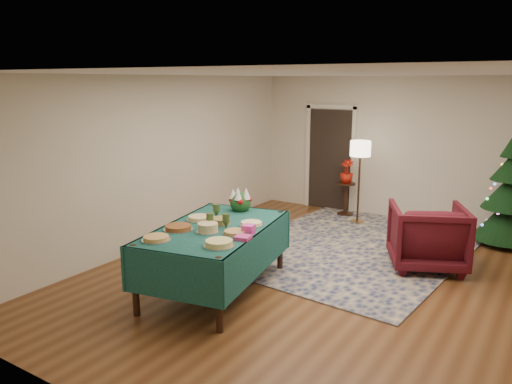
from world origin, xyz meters
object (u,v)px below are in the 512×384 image
Objects in this scene: side_table at (346,200)px; gift_box at (249,229)px; potted_plant at (347,176)px; buffet_table at (215,239)px; christmas_tree at (509,195)px; armchair at (428,233)px; floor_lamp at (360,154)px.

gift_box is at bearing -82.78° from side_table.
buffet_table is at bearing -89.64° from potted_plant.
side_table is at bearing 174.44° from christmas_tree.
armchair reaches higher than potted_plant.
potted_plant is (0.00, 0.00, 0.46)m from side_table.
gift_box reaches higher than potted_plant.
buffet_table is 4.29m from side_table.
buffet_table is 5.06× the size of potted_plant.
armchair is 2.91m from side_table.
buffet_table is at bearing 22.39° from armchair.
side_table is 2.95m from christmas_tree.
armchair is (2.05, 2.24, -0.16)m from buffet_table.
gift_box is 3.93m from floor_lamp.
buffet_table is at bearing -95.53° from floor_lamp.
christmas_tree is (0.82, 1.75, 0.32)m from armchair.
side_table is at bearing -90.00° from potted_plant.
side_table is (-0.40, 0.38, -0.99)m from floor_lamp.
buffet_table is 0.56m from gift_box.
potted_plant is at bearing 174.44° from christmas_tree.
floor_lamp is (-0.14, 3.91, 0.41)m from gift_box.
floor_lamp is (-1.67, 1.65, 0.80)m from armchair.
potted_plant is 2.91m from christmas_tree.
armchair is 2.19× the size of potted_plant.
floor_lamp is at bearing 92.05° from gift_box.
floor_lamp is 2.54m from christmas_tree.
buffet_table is 4.27m from potted_plant.
buffet_table is 3.62× the size of side_table.
buffet_table is at bearing 177.85° from gift_box.
christmas_tree reaches higher than floor_lamp.
gift_box is at bearing 30.68° from armchair.
potted_plant reaches higher than buffet_table.
side_table is (-0.54, 4.29, -0.58)m from gift_box.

